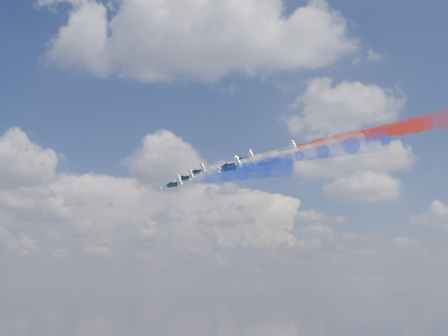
# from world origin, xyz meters

# --- Properties ---
(jet_lead) EXTENTS (15.52, 15.89, 7.77)m
(jet_lead) POSITION_xyz_m (-20.48, -9.60, 156.64)
(jet_lead) COLOR black
(trail_lead) EXTENTS (32.26, 42.44, 10.44)m
(trail_lead) POSITION_xyz_m (-3.28, -33.55, 153.45)
(trail_lead) COLOR white
(jet_inner_left) EXTENTS (15.52, 15.89, 7.77)m
(jet_inner_left) POSITION_xyz_m (-22.31, -22.26, 151.74)
(jet_inner_left) COLOR black
(trail_inner_left) EXTENTS (32.26, 42.44, 10.44)m
(trail_inner_left) POSITION_xyz_m (-5.11, -46.21, 148.55)
(trail_inner_left) COLOR #1A34E0
(jet_inner_right) EXTENTS (15.52, 15.89, 7.77)m
(jet_inner_right) POSITION_xyz_m (-3.99, -13.04, 159.65)
(jet_inner_right) COLOR black
(trail_inner_right) EXTENTS (32.26, 42.44, 10.44)m
(trail_inner_right) POSITION_xyz_m (13.22, -36.99, 156.46)
(trail_inner_right) COLOR red
(jet_outer_left) EXTENTS (15.52, 15.89, 7.77)m
(jet_outer_left) POSITION_xyz_m (-22.80, -38.00, 146.44)
(jet_outer_left) COLOR black
(trail_outer_left) EXTENTS (32.26, 42.44, 10.44)m
(trail_outer_left) POSITION_xyz_m (-5.59, -61.95, 143.25)
(trail_outer_left) COLOR #1A34E0
(jet_center_third) EXTENTS (15.52, 15.89, 7.77)m
(jet_center_third) POSITION_xyz_m (-7.40, -29.86, 153.58)
(jet_center_third) COLOR black
(trail_center_third) EXTENTS (32.26, 42.44, 10.44)m
(trail_center_third) POSITION_xyz_m (9.81, -53.81, 150.39)
(trail_center_third) COLOR white
(jet_outer_right) EXTENTS (15.52, 15.89, 7.77)m
(jet_outer_right) POSITION_xyz_m (9.89, -19.53, 160.51)
(jet_outer_right) COLOR black
(trail_outer_right) EXTENTS (32.26, 42.44, 10.44)m
(trail_outer_right) POSITION_xyz_m (27.10, -43.49, 157.32)
(trail_outer_right) COLOR red
(jet_rear_left) EXTENTS (15.52, 15.89, 7.77)m
(jet_rear_left) POSITION_xyz_m (-5.75, -44.89, 149.16)
(jet_rear_left) COLOR black
(trail_rear_left) EXTENTS (32.26, 42.44, 10.44)m
(trail_rear_left) POSITION_xyz_m (11.46, -68.85, 145.97)
(trail_rear_left) COLOR #1A34E0
(jet_rear_right) EXTENTS (15.52, 15.89, 7.77)m
(jet_rear_right) POSITION_xyz_m (9.20, -34.97, 156.23)
(jet_rear_right) COLOR black
(trail_rear_right) EXTENTS (32.26, 42.44, 10.44)m
(trail_rear_right) POSITION_xyz_m (26.41, -58.93, 153.04)
(trail_rear_right) COLOR red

